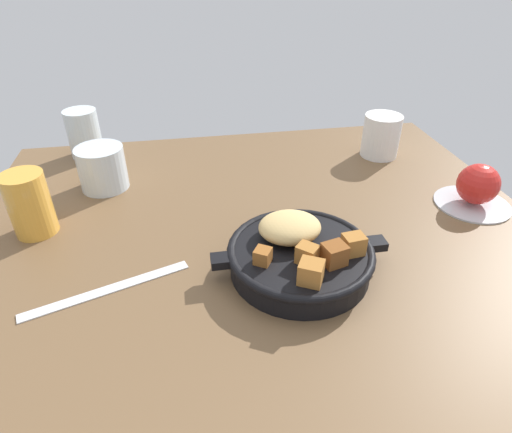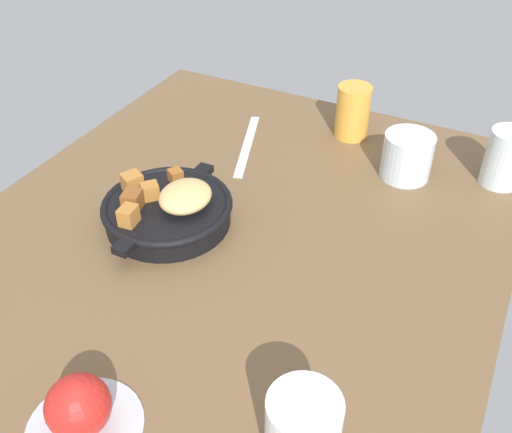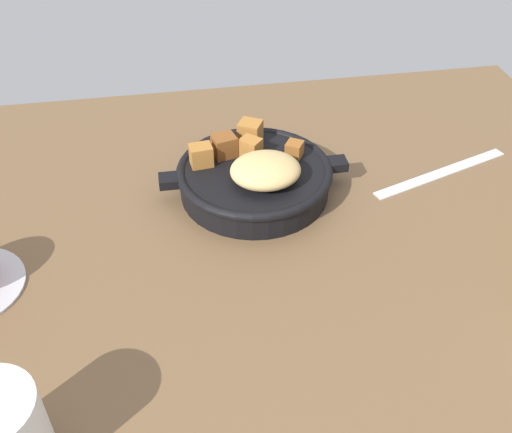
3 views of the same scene
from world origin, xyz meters
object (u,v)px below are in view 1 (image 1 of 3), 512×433
Objects in this scene: water_glass_short at (102,168)px; white_creamer_pitcher at (381,136)px; juice_glass_amber at (29,204)px; cast_iron_skillet at (300,254)px; butter_knife at (108,289)px; water_glass_tall at (84,134)px; red_apple at (478,184)px.

white_creamer_pitcher is (54.67, 4.31, 0.41)cm from water_glass_short.
cast_iron_skillet is at bearing -22.89° from juice_glass_amber.
water_glass_tall reaches higher than butter_knife.
red_apple is 64.75cm from water_glass_short.
white_creamer_pitcher is (-7.75, 21.56, 0.29)cm from red_apple.
white_creamer_pitcher reaches higher than butter_knife.
water_glass_tall is 0.97× the size of juice_glass_amber.
red_apple is at bearing -70.23° from white_creamer_pitcher.
white_creamer_pitcher is at bearing 4.51° from water_glass_short.
juice_glass_amber reaches higher than butter_knife.
red_apple is at bearing 18.78° from cast_iron_skillet.
red_apple is 0.31× the size of butter_knife.
juice_glass_amber reaches higher than water_glass_tall.
butter_knife is 2.58× the size of water_glass_short.
cast_iron_skillet is at bearing -161.22° from red_apple.
water_glass_tall is 60.70cm from white_creamer_pitcher.
butter_knife is 2.53× the size of white_creamer_pitcher.
water_glass_tall is at bearing 170.11° from white_creamer_pitcher.
juice_glass_amber reaches higher than cast_iron_skillet.
juice_glass_amber is (-12.16, 15.72, 4.78)cm from butter_knife.
cast_iron_skillet is 40.68cm from water_glass_short.
butter_knife is at bearing 179.59° from cast_iron_skillet.
juice_glass_amber is at bearing -124.71° from water_glass_short.
juice_glass_amber is 1.16× the size of white_creamer_pitcher.
red_apple is 0.70× the size of water_glass_tall.
water_glass_tall is 1.13× the size of white_creamer_pitcher.
red_apple is 22.91cm from white_creamer_pitcher.
water_glass_tall reaches higher than cast_iron_skillet.
butter_knife is 28.91cm from water_glass_short.
white_creamer_pitcher reaches higher than cast_iron_skillet.
butter_knife is 2.18× the size of juice_glass_amber.
water_glass_tall is at bearing 82.36° from butter_knife.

